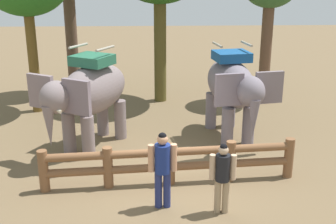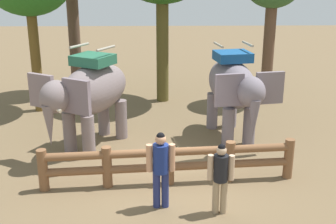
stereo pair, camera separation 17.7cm
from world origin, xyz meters
name	(u,v)px [view 1 (the left image)]	position (x,y,z in m)	size (l,w,h in m)	color
ground_plane	(170,179)	(0.00, 0.00, 0.00)	(60.00, 60.00, 0.00)	brown
log_fence	(170,161)	(0.00, -0.22, 0.60)	(6.31, 0.77, 1.05)	brown
elephant_near_left	(89,93)	(-2.24, 2.15, 1.70)	(2.85, 3.51, 3.02)	slate
elephant_center	(233,87)	(2.03, 2.75, 1.67)	(2.07, 3.53, 2.97)	slate
tourist_woman_in_black	(163,165)	(-0.22, -1.33, 1.04)	(0.63, 0.35, 1.79)	navy
tourist_man_in_blue	(223,173)	(1.06, -1.60, 0.94)	(0.57, 0.34, 1.62)	tan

